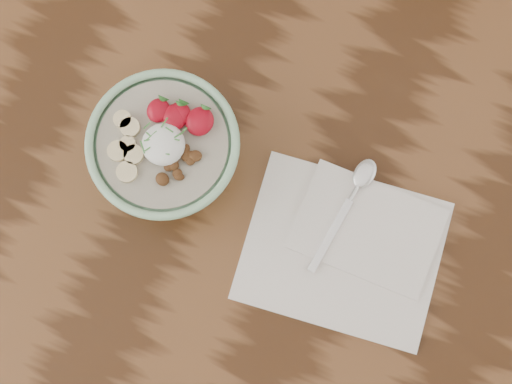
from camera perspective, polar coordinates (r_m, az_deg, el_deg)
table at (r=101.16cm, az=-5.16°, el=2.60°), size 160.00×90.00×75.00cm
breakfast_bowl at (r=85.94cm, az=-7.17°, el=3.35°), size 17.87×17.87×11.96cm
napkin at (r=89.73cm, az=7.33°, el=-4.33°), size 26.06×22.03×1.47cm
spoon at (r=89.57cm, az=8.01°, el=0.24°), size 3.60×16.10×0.84cm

